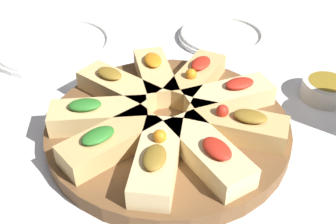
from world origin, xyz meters
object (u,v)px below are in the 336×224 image
plate_right (221,36)px  dipping_bowl (326,89)px  serving_board (168,127)px  plate_left (53,44)px

plate_right → dipping_bowl: dipping_bowl is taller
serving_board → plate_right: size_ratio=1.95×
plate_left → plate_right: (0.32, -0.15, 0.00)m
plate_left → serving_board: bearing=-79.7°
serving_board → plate_right: bearing=39.1°
serving_board → dipping_bowl: bearing=-11.1°
serving_board → dipping_bowl: (0.28, -0.06, 0.00)m
plate_right → serving_board: bearing=-140.9°
plate_left → plate_right: 0.35m
plate_left → dipping_bowl: 0.54m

